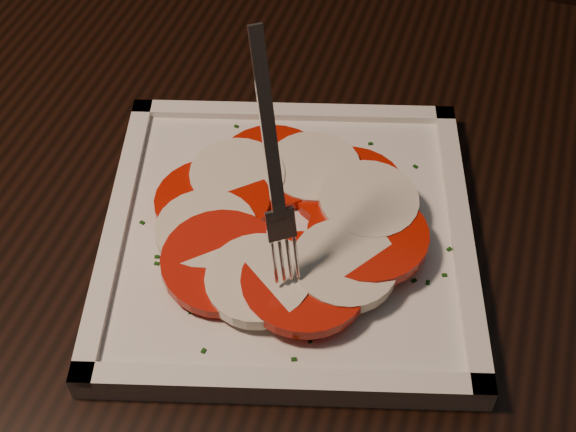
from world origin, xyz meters
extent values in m
cube|color=black|center=(0.09, -0.19, 0.73)|extent=(1.28, 0.92, 0.04)
cylinder|color=black|center=(-0.41, 0.20, 0.35)|extent=(0.06, 0.06, 0.71)
cube|color=black|center=(0.08, 0.46, 0.45)|extent=(0.49, 0.49, 0.04)
cylinder|color=black|center=(-0.13, 0.32, 0.21)|extent=(0.04, 0.04, 0.41)
cylinder|color=black|center=(0.23, 0.25, 0.21)|extent=(0.04, 0.04, 0.41)
cylinder|color=black|center=(-0.06, 0.67, 0.21)|extent=(0.04, 0.04, 0.41)
cylinder|color=black|center=(0.29, 0.61, 0.21)|extent=(0.04, 0.04, 0.41)
cube|color=white|center=(0.02, -0.15, 0.76)|extent=(0.30, 0.30, 0.01)
cylinder|color=#C10F04|center=(0.05, -0.11, 0.77)|extent=(0.08, 0.08, 0.01)
cylinder|color=silver|center=(0.03, -0.10, 0.77)|extent=(0.07, 0.07, 0.01)
cylinder|color=#C10F04|center=(0.00, -0.10, 0.77)|extent=(0.08, 0.08, 0.01)
cylinder|color=silver|center=(-0.03, -0.12, 0.77)|extent=(0.07, 0.07, 0.02)
cylinder|color=#C10F04|center=(-0.04, -0.14, 0.77)|extent=(0.08, 0.08, 0.01)
cylinder|color=silver|center=(-0.04, -0.17, 0.78)|extent=(0.07, 0.07, 0.01)
cylinder|color=#C10F04|center=(-0.02, -0.20, 0.78)|extent=(0.08, 0.08, 0.02)
cylinder|color=silver|center=(0.01, -0.21, 0.78)|extent=(0.07, 0.07, 0.02)
cylinder|color=#C10F04|center=(0.04, -0.21, 0.78)|extent=(0.08, 0.08, 0.01)
cylinder|color=silver|center=(0.06, -0.19, 0.78)|extent=(0.07, 0.07, 0.02)
cylinder|color=#C10F04|center=(0.08, -0.16, 0.78)|extent=(0.08, 0.08, 0.01)
cylinder|color=silver|center=(0.07, -0.13, 0.78)|extent=(0.07, 0.07, 0.02)
cube|color=#1B510D|center=(0.08, -0.17, 0.78)|extent=(0.02, 0.03, 0.00)
cube|color=#1B510D|center=(-0.02, -0.16, 0.78)|extent=(0.01, 0.03, 0.00)
cube|color=#1B510D|center=(0.05, -0.13, 0.78)|extent=(0.03, 0.03, 0.00)
cube|color=#1B510D|center=(0.08, -0.15, 0.78)|extent=(0.04, 0.01, 0.00)
cube|color=#1B510D|center=(0.07, -0.13, 0.78)|extent=(0.04, 0.03, 0.01)
cube|color=#1B510D|center=(-0.04, -0.16, 0.78)|extent=(0.03, 0.02, 0.00)
cube|color=#1B510D|center=(0.07, -0.14, 0.78)|extent=(0.03, 0.04, 0.01)
cube|color=#1B510D|center=(0.00, -0.19, 0.78)|extent=(0.03, 0.02, 0.00)
cube|color=#0E370A|center=(-0.07, -0.11, 0.77)|extent=(0.00, 0.00, 0.00)
cube|color=#0E370A|center=(0.11, -0.15, 0.77)|extent=(0.00, 0.00, 0.00)
cube|color=#0E370A|center=(0.12, -0.18, 0.77)|extent=(0.00, 0.00, 0.00)
cube|color=#0E370A|center=(-0.07, -0.20, 0.77)|extent=(0.00, 0.00, 0.00)
cube|color=#0E370A|center=(0.01, -0.24, 0.77)|extent=(0.00, 0.00, 0.00)
cube|color=#0E370A|center=(0.05, -0.24, 0.77)|extent=(0.00, 0.00, 0.00)
cube|color=#0E370A|center=(0.10, -0.17, 0.77)|extent=(0.00, 0.00, 0.00)
cube|color=#0E370A|center=(-0.06, -0.15, 0.77)|extent=(0.00, 0.00, 0.00)
cube|color=#0E370A|center=(-0.06, -0.20, 0.77)|extent=(0.00, 0.00, 0.00)
cube|color=#0E370A|center=(0.04, -0.07, 0.77)|extent=(0.00, 0.00, 0.00)
cube|color=#0E370A|center=(0.10, -0.07, 0.77)|extent=(0.00, 0.00, 0.00)
cube|color=#0E370A|center=(0.00, -0.07, 0.77)|extent=(0.00, 0.00, 0.00)
cube|color=#0E370A|center=(0.10, -0.13, 0.77)|extent=(0.00, 0.00, 0.00)
cube|color=#0E370A|center=(0.13, -0.17, 0.77)|extent=(0.00, 0.00, 0.00)
cube|color=#0E370A|center=(-0.04, -0.09, 0.77)|extent=(0.00, 0.00, 0.00)
cube|color=#0E370A|center=(-0.07, -0.14, 0.77)|extent=(0.00, 0.00, 0.00)
cube|color=#0E370A|center=(-0.01, -0.26, 0.77)|extent=(0.00, 0.00, 0.00)
cube|color=#0E370A|center=(0.04, -0.26, 0.77)|extent=(0.00, 0.00, 0.00)
cube|color=#0E370A|center=(0.13, -0.15, 0.77)|extent=(0.00, 0.00, 0.00)
cube|color=#0E370A|center=(-0.05, -0.09, 0.77)|extent=(0.00, 0.00, 0.00)
cube|color=#0E370A|center=(-0.09, -0.17, 0.77)|extent=(0.00, 0.00, 0.00)
cube|color=#0E370A|center=(-0.03, -0.24, 0.77)|extent=(0.00, 0.00, 0.00)
cube|color=#0E370A|center=(-0.04, -0.05, 0.77)|extent=(0.00, 0.00, 0.00)
cube|color=#0E370A|center=(0.06, -0.05, 0.77)|extent=(0.00, 0.00, 0.00)
cube|color=#0E370A|center=(0.11, -0.18, 0.77)|extent=(0.00, 0.00, 0.00)
camera|label=1|loc=(0.09, -0.51, 1.20)|focal=50.00mm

